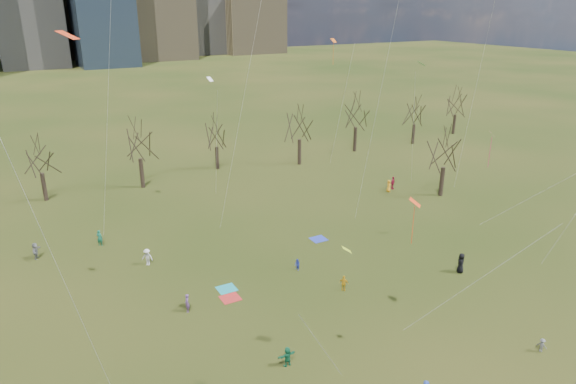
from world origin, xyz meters
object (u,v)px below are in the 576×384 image
blanket_crimson (230,298)px  blanket_teal (227,289)px  blanket_navy (319,239)px  person_4 (344,283)px

blanket_crimson → blanket_teal: bearing=78.6°
blanket_teal → blanket_navy: same height
blanket_crimson → person_4: person_4 is taller
person_4 → blanket_crimson: bearing=26.2°
blanket_teal → person_4: bearing=-30.6°
blanket_navy → blanket_crimson: 14.18m
blanket_navy → blanket_crimson: bearing=-153.9°
blanket_teal → person_4: person_4 is taller
blanket_crimson → person_4: size_ratio=1.11×
blanket_navy → person_4: (-3.65, -9.86, 0.71)m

